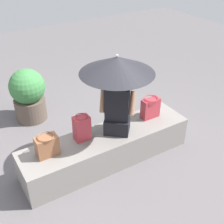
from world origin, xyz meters
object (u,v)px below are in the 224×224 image
Objects in this scene: person_seated at (117,108)px; handbag_black at (47,146)px; parasol at (117,65)px; tote_bag_canvas at (150,108)px; shoulder_bag_spare at (82,128)px; planter_near at (28,94)px.

handbag_black is (1.02, -0.03, -0.25)m from person_seated.
handbag_black is at bearing -4.63° from parasol.
tote_bag_canvas is at bearing -174.77° from person_seated.
shoulder_bag_spare reaches higher than tote_bag_canvas.
tote_bag_canvas is (-0.67, -0.10, -0.87)m from parasol.
parasol is 0.98m from shoulder_bag_spare.
handbag_black is at bearing 80.30° from planter_near.
person_seated is 0.67m from tote_bag_canvas.
parasol reaches higher than person_seated.
tote_bag_canvas is 1.12m from shoulder_bag_spare.
shoulder_bag_spare is (-0.52, -0.07, 0.04)m from handbag_black.
person_seated is at bearing 5.23° from tote_bag_canvas.
parasol is 1.33m from handbag_black.
parasol is at bearing 47.74° from person_seated.
parasol reaches higher than handbag_black.
handbag_black is 1.66m from planter_near.
handbag_black is 0.89× the size of tote_bag_canvas.
shoulder_bag_spare is at bearing -11.33° from person_seated.
planter_near reaches higher than handbag_black.
person_seated is 1.86m from planter_near.
parasol is 3.55× the size of tote_bag_canvas.
shoulder_bag_spare reaches higher than handbag_black.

